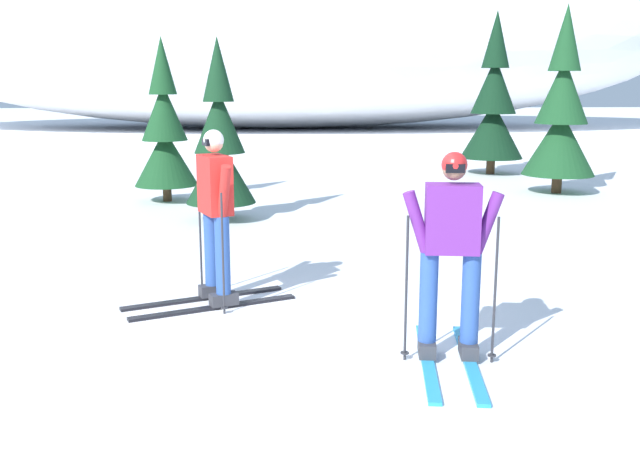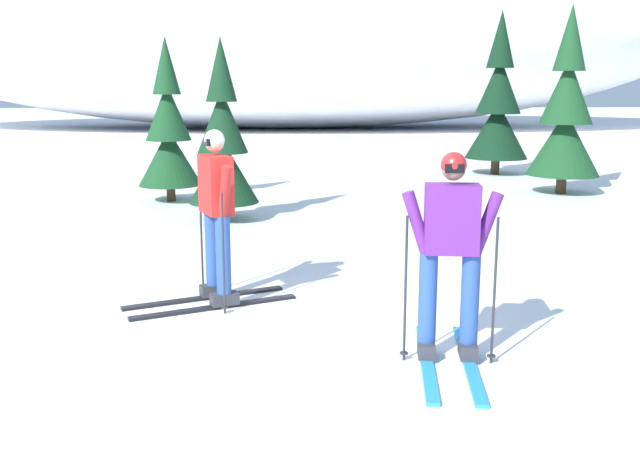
{
  "view_description": "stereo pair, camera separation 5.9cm",
  "coord_description": "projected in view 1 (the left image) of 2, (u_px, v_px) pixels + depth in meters",
  "views": [
    {
      "loc": [
        0.08,
        -5.93,
        2.26
      ],
      "look_at": [
        0.35,
        0.46,
        0.95
      ],
      "focal_mm": 40.15,
      "sensor_mm": 36.0,
      "label": 1
    },
    {
      "loc": [
        0.14,
        -5.93,
        2.26
      ],
      "look_at": [
        0.35,
        0.46,
        0.95
      ],
      "focal_mm": 40.15,
      "sensor_mm": 36.0,
      "label": 2
    }
  ],
  "objects": [
    {
      "name": "ground_plane",
      "position": [
        282.0,
        346.0,
        6.25
      ],
      "size": [
        120.0,
        120.0,
        0.0
      ],
      "primitive_type": "plane",
      "color": "white"
    },
    {
      "name": "pine_tree_center_right",
      "position": [
        493.0,
        107.0,
        17.68
      ],
      "size": [
        1.54,
        1.54,
        3.99
      ],
      "color": "#47301E",
      "rests_on": "ground"
    },
    {
      "name": "snow_ridge_background",
      "position": [
        282.0,
        29.0,
        35.41
      ],
      "size": [
        40.64,
        16.44,
        9.75
      ],
      "primitive_type": "ellipsoid",
      "color": "white",
      "rests_on": "ground"
    },
    {
      "name": "skier_red_jacket",
      "position": [
        215.0,
        213.0,
        7.27
      ],
      "size": [
        1.78,
        1.13,
        1.8
      ],
      "color": "black",
      "rests_on": "ground"
    },
    {
      "name": "skier_purple_jacket",
      "position": [
        451.0,
        253.0,
        5.78
      ],
      "size": [
        0.81,
        1.69,
        1.72
      ],
      "color": "#2893CC",
      "rests_on": "ground"
    },
    {
      "name": "pine_tree_far_right",
      "position": [
        561.0,
        116.0,
        14.57
      ],
      "size": [
        1.47,
        1.47,
        3.8
      ],
      "color": "#47301E",
      "rests_on": "ground"
    },
    {
      "name": "pine_tree_far_left",
      "position": [
        165.0,
        134.0,
        13.59
      ],
      "size": [
        1.2,
        1.2,
        3.12
      ],
      "color": "#47301E",
      "rests_on": "ground"
    },
    {
      "name": "pine_tree_center_left",
      "position": [
        220.0,
        145.0,
        11.69
      ],
      "size": [
        1.15,
        1.15,
        2.99
      ],
      "color": "#47301E",
      "rests_on": "ground"
    }
  ]
}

